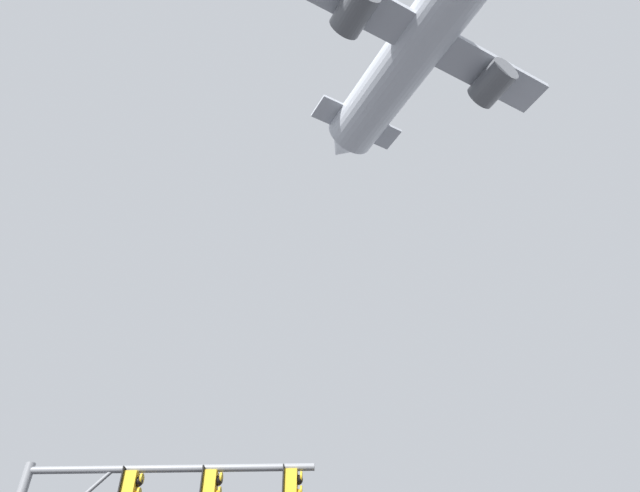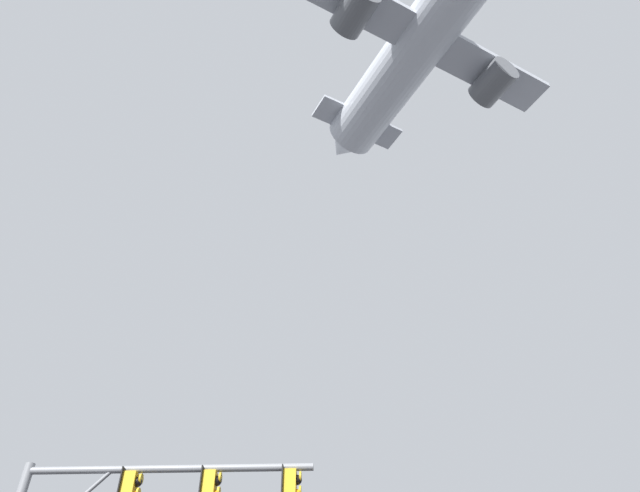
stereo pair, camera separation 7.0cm
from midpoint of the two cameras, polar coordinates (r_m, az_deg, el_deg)
name	(u,v)px [view 2 (the right image)]	position (r m, az deg, el deg)	size (l,w,h in m)	color
airplane	(431,28)	(48.54, 10.78, 20.15)	(20.75, 26.88, 8.12)	#B7BCC6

